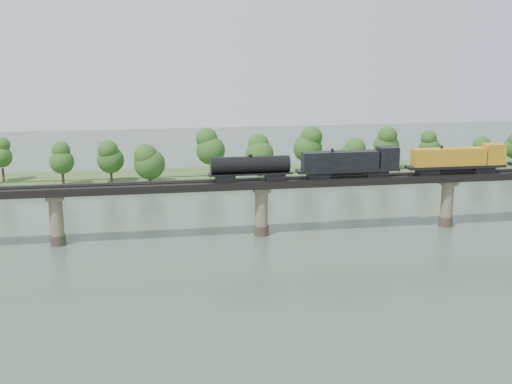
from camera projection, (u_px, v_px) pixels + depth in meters
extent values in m
plane|color=#38483A|center=(294.00, 289.00, 101.86)|extent=(400.00, 400.00, 0.00)
cube|color=#355321|center=(228.00, 177.00, 183.29)|extent=(300.00, 24.00, 1.60)
cylinder|color=#473A2D|center=(58.00, 240.00, 123.98)|extent=(3.00, 3.00, 2.00)
cylinder|color=#857457|center=(56.00, 217.00, 122.96)|extent=(2.60, 2.60, 9.00)
cube|color=#857457|center=(55.00, 197.00, 122.05)|extent=(3.20, 3.20, 1.00)
cylinder|color=#473A2D|center=(261.00, 230.00, 130.44)|extent=(3.00, 3.00, 2.00)
cylinder|color=#857457|center=(261.00, 209.00, 129.41)|extent=(2.60, 2.60, 9.00)
cube|color=#857457|center=(261.00, 189.00, 128.50)|extent=(3.20, 3.20, 1.00)
cylinder|color=#473A2D|center=(446.00, 221.00, 136.89)|extent=(3.00, 3.00, 2.00)
cylinder|color=#857457|center=(447.00, 201.00, 135.87)|extent=(2.60, 2.60, 9.00)
cube|color=#857457|center=(448.00, 182.00, 134.95)|extent=(3.20, 3.20, 1.00)
cube|color=black|center=(262.00, 183.00, 128.22)|extent=(220.00, 5.00, 1.50)
cube|color=black|center=(262.00, 180.00, 127.31)|extent=(220.00, 0.12, 0.16)
cube|color=black|center=(261.00, 178.00, 128.75)|extent=(220.00, 0.12, 0.16)
cube|color=black|center=(264.00, 179.00, 125.58)|extent=(220.00, 0.10, 0.10)
cube|color=black|center=(259.00, 174.00, 130.19)|extent=(220.00, 0.10, 0.10)
cube|color=black|center=(264.00, 180.00, 125.66)|extent=(0.08, 0.08, 0.70)
cube|color=black|center=(259.00, 176.00, 130.27)|extent=(0.08, 0.08, 0.70)
cylinder|color=#382619|center=(3.00, 175.00, 172.07)|extent=(0.70, 0.70, 3.71)
sphere|color=#1F4714|center=(2.00, 157.00, 170.94)|extent=(5.67, 5.67, 5.67)
sphere|color=#1F4714|center=(0.00, 146.00, 170.24)|extent=(4.25, 4.25, 4.25)
cylinder|color=#382619|center=(63.00, 179.00, 167.20)|extent=(0.70, 0.70, 3.51)
sphere|color=#1F4714|center=(62.00, 162.00, 166.13)|extent=(6.31, 6.31, 6.31)
sphere|color=#1F4714|center=(61.00, 151.00, 165.47)|extent=(4.73, 4.73, 4.73)
cylinder|color=#382619|center=(111.00, 176.00, 171.61)|extent=(0.70, 0.70, 3.34)
sphere|color=#1F4714|center=(111.00, 160.00, 170.59)|extent=(7.18, 7.18, 7.18)
sphere|color=#1F4714|center=(110.00, 149.00, 169.96)|extent=(5.39, 5.39, 5.39)
cylinder|color=#382619|center=(150.00, 178.00, 170.74)|extent=(0.70, 0.70, 2.83)
sphere|color=#1F4714|center=(150.00, 164.00, 169.88)|extent=(8.26, 8.26, 8.26)
sphere|color=#1F4714|center=(149.00, 155.00, 169.34)|extent=(6.19, 6.19, 6.19)
cylinder|color=#382619|center=(211.00, 169.00, 179.61)|extent=(0.70, 0.70, 3.96)
sphere|color=#1F4714|center=(211.00, 150.00, 178.41)|extent=(8.07, 8.07, 8.07)
sphere|color=#1F4714|center=(211.00, 139.00, 177.65)|extent=(6.05, 6.05, 6.05)
cylinder|color=#382619|center=(260.00, 170.00, 180.41)|extent=(0.70, 0.70, 3.27)
sphere|color=#1F4714|center=(260.00, 155.00, 179.42)|extent=(8.03, 8.03, 8.03)
sphere|color=#1F4714|center=(260.00, 145.00, 178.80)|extent=(6.02, 6.02, 6.02)
cylinder|color=#382619|center=(307.00, 166.00, 183.74)|extent=(0.70, 0.70, 3.92)
sphere|color=#1F4714|center=(308.00, 148.00, 182.55)|extent=(8.29, 8.29, 8.29)
sphere|color=#1F4714|center=(308.00, 137.00, 181.80)|extent=(6.21, 6.21, 6.21)
cylinder|color=#382619|center=(352.00, 171.00, 178.92)|extent=(0.70, 0.70, 3.02)
sphere|color=#1F4714|center=(352.00, 157.00, 178.00)|extent=(7.74, 7.74, 7.74)
sphere|color=#1F4714|center=(352.00, 148.00, 177.43)|extent=(5.80, 5.80, 5.80)
cylinder|color=#382619|center=(386.00, 163.00, 189.30)|extent=(0.70, 0.70, 3.80)
sphere|color=#1F4714|center=(386.00, 146.00, 188.14)|extent=(7.47, 7.47, 7.47)
sphere|color=#1F4714|center=(387.00, 135.00, 187.42)|extent=(5.60, 5.60, 5.60)
cylinder|color=#382619|center=(429.00, 162.00, 191.77)|extent=(0.70, 0.70, 3.38)
sphere|color=#1F4714|center=(430.00, 147.00, 190.74)|extent=(6.23, 6.23, 6.23)
sphere|color=#1F4714|center=(430.00, 138.00, 190.10)|extent=(4.67, 4.67, 4.67)
cylinder|color=#382619|center=(482.00, 165.00, 188.44)|extent=(0.70, 0.70, 2.77)
sphere|color=#1F4714|center=(483.00, 153.00, 187.60)|extent=(7.04, 7.04, 7.04)
sphere|color=#1F4714|center=(483.00, 145.00, 187.07)|extent=(5.28, 5.28, 5.28)
cube|color=black|center=(482.00, 169.00, 135.57)|extent=(4.47, 2.68, 1.23)
cube|color=black|center=(428.00, 171.00, 133.58)|extent=(4.47, 2.68, 1.23)
cube|color=black|center=(455.00, 166.00, 134.40)|extent=(21.26, 3.36, 0.56)
cube|color=#C27E17|center=(449.00, 157.00, 133.66)|extent=(15.66, 3.02, 3.58)
cube|color=#C27E17|center=(493.00, 154.00, 135.20)|extent=(4.03, 3.36, 4.25)
cylinder|color=black|center=(455.00, 169.00, 134.54)|extent=(6.71, 1.57, 1.57)
cube|color=black|center=(376.00, 173.00, 131.78)|extent=(4.47, 2.68, 1.23)
cube|color=black|center=(318.00, 175.00, 129.79)|extent=(4.47, 2.68, 1.23)
cube|color=black|center=(348.00, 170.00, 130.61)|extent=(21.26, 3.36, 0.56)
cube|color=black|center=(340.00, 160.00, 129.86)|extent=(15.66, 3.02, 3.58)
cube|color=black|center=(387.00, 157.00, 131.41)|extent=(4.03, 3.36, 4.25)
cylinder|color=black|center=(348.00, 173.00, 130.75)|extent=(6.71, 1.57, 1.57)
cube|color=black|center=(275.00, 176.00, 128.35)|extent=(3.92, 2.46, 1.23)
cube|color=black|center=(225.00, 178.00, 126.72)|extent=(3.92, 2.46, 1.23)
cube|color=black|center=(250.00, 173.00, 127.37)|extent=(16.78, 2.68, 0.34)
cylinder|color=black|center=(250.00, 165.00, 126.96)|extent=(15.66, 3.36, 3.36)
cylinder|color=black|center=(250.00, 156.00, 126.55)|extent=(0.78, 0.78, 0.56)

